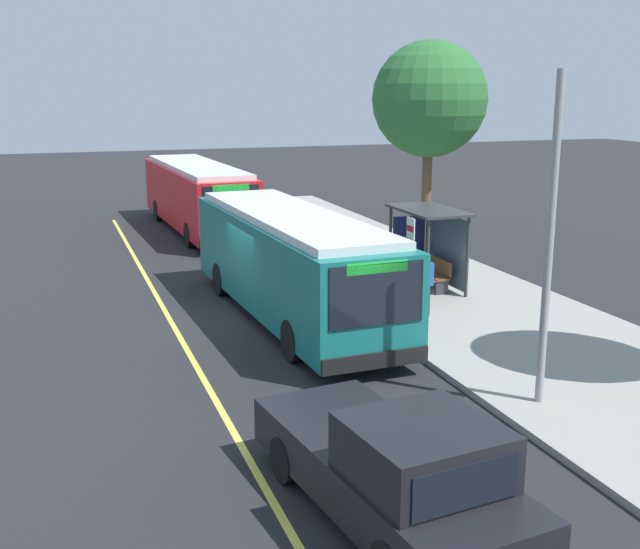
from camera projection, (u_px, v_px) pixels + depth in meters
The scene contains 12 objects.
ground_plane at pixel (253, 317), 21.69m from camera, with size 120.00×120.00×0.00m, color #232326.
sidewalk_curb at pixel (446, 296), 23.60m from camera, with size 44.00×6.40×0.15m, color gray.
lane_stripe_center at pixel (173, 325), 20.98m from camera, with size 36.00×0.14×0.01m, color #E0D64C.
transit_bus_main at pixel (292, 261), 21.23m from camera, with size 10.69×3.05×2.95m.
transit_bus_second at pixel (198, 195), 34.33m from camera, with size 11.38×3.05×2.95m.
pickup_truck at pixel (395, 470), 11.27m from camera, with size 5.61×2.65×1.85m.
bus_shelter at pixel (430, 231), 24.06m from camera, with size 2.90×1.60×2.48m.
waiting_bench at pixel (433, 273), 24.09m from camera, with size 1.60×0.48×0.95m.
route_sign_post at pixel (410, 255), 20.44m from camera, with size 0.44×0.08×2.80m.
pedestrian_commuter at pixel (425, 281), 21.13m from camera, with size 0.24×0.40×1.69m.
street_tree_near_shelter at pixel (429, 100), 28.10m from camera, with size 4.16×4.16×7.72m.
utility_pole at pixel (549, 243), 14.81m from camera, with size 0.16×0.16×6.40m, color gray.
Camera 1 is at (20.25, -5.13, 6.23)m, focal length 43.97 mm.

